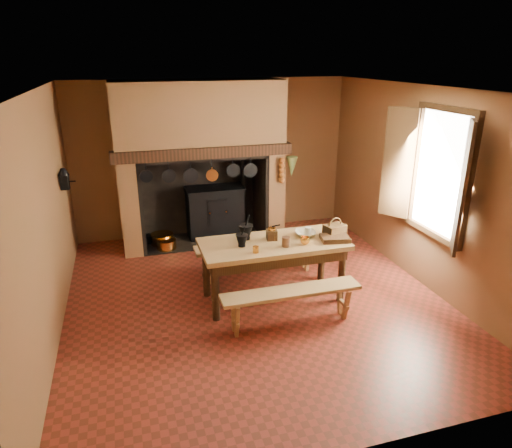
% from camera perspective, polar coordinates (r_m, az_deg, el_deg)
% --- Properties ---
extents(floor, '(5.50, 5.50, 0.00)m').
position_cam_1_polar(floor, '(6.44, -0.19, -9.21)').
color(floor, maroon).
rests_on(floor, ground).
extents(ceiling, '(5.50, 5.50, 0.00)m').
position_cam_1_polar(ceiling, '(5.61, -0.22, 16.52)').
color(ceiling, silver).
rests_on(ceiling, back_wall).
extents(back_wall, '(5.00, 0.02, 2.80)m').
position_cam_1_polar(back_wall, '(8.46, -5.42, 8.18)').
color(back_wall, brown).
rests_on(back_wall, floor).
extents(wall_left, '(0.02, 5.50, 2.80)m').
position_cam_1_polar(wall_left, '(5.74, -24.93, 0.37)').
color(wall_left, brown).
rests_on(wall_left, floor).
extents(wall_right, '(0.02, 5.50, 2.80)m').
position_cam_1_polar(wall_right, '(6.96, 20.05, 4.34)').
color(wall_right, brown).
rests_on(wall_right, floor).
extents(wall_front, '(5.00, 0.02, 2.80)m').
position_cam_1_polar(wall_front, '(3.53, 12.46, -10.44)').
color(wall_front, brown).
rests_on(wall_front, floor).
extents(chimney_breast, '(2.95, 0.96, 2.80)m').
position_cam_1_polar(chimney_breast, '(7.91, -7.06, 10.30)').
color(chimney_breast, brown).
rests_on(chimney_breast, floor).
extents(iron_range, '(1.12, 0.55, 1.60)m').
position_cam_1_polar(iron_range, '(8.41, -5.09, 1.64)').
color(iron_range, black).
rests_on(iron_range, floor).
extents(hearth_pans, '(0.51, 0.62, 0.20)m').
position_cam_1_polar(hearth_pans, '(8.21, -11.60, -2.09)').
color(hearth_pans, orange).
rests_on(hearth_pans, floor).
extents(hanging_pans, '(1.92, 0.29, 0.27)m').
position_cam_1_polar(hanging_pans, '(7.51, -6.57, 6.25)').
color(hanging_pans, black).
rests_on(hanging_pans, chimney_breast).
extents(onion_string, '(0.12, 0.10, 0.46)m').
position_cam_1_polar(onion_string, '(7.83, 3.23, 6.71)').
color(onion_string, '#A4581E').
rests_on(onion_string, chimney_breast).
extents(herb_bunch, '(0.20, 0.20, 0.35)m').
position_cam_1_polar(herb_bunch, '(7.88, 4.48, 7.14)').
color(herb_bunch, '#596630').
rests_on(herb_bunch, chimney_breast).
extents(window, '(0.39, 1.75, 1.76)m').
position_cam_1_polar(window, '(6.49, 21.30, 5.82)').
color(window, white).
rests_on(window, wall_right).
extents(wall_coffee_mill, '(0.23, 0.16, 0.31)m').
position_cam_1_polar(wall_coffee_mill, '(7.18, -22.88, 5.39)').
color(wall_coffee_mill, black).
rests_on(wall_coffee_mill, wall_left).
extents(work_table, '(1.95, 0.87, 0.84)m').
position_cam_1_polar(work_table, '(6.12, 2.19, -3.39)').
color(work_table, tan).
rests_on(work_table, floor).
extents(bench_front, '(1.75, 0.31, 0.49)m').
position_cam_1_polar(bench_front, '(5.68, 4.41, -9.31)').
color(bench_front, tan).
rests_on(bench_front, floor).
extents(bench_back, '(1.91, 0.33, 0.54)m').
position_cam_1_polar(bench_back, '(6.87, 0.27, -3.43)').
color(bench_back, tan).
rests_on(bench_back, floor).
extents(mortar_large, '(0.20, 0.20, 0.34)m').
position_cam_1_polar(mortar_large, '(6.11, -1.31, -0.91)').
color(mortar_large, black).
rests_on(mortar_large, work_table).
extents(mortar_small, '(0.16, 0.16, 0.27)m').
position_cam_1_polar(mortar_small, '(5.90, -1.79, -1.97)').
color(mortar_small, black).
rests_on(mortar_small, work_table).
extents(coffee_grinder, '(0.19, 0.16, 0.21)m').
position_cam_1_polar(coffee_grinder, '(6.12, 1.99, -1.25)').
color(coffee_grinder, '#31210F').
rests_on(coffee_grinder, work_table).
extents(brass_mug_a, '(0.08, 0.08, 0.09)m').
position_cam_1_polar(brass_mug_a, '(5.73, -0.03, -3.20)').
color(brass_mug_a, orange).
rests_on(brass_mug_a, work_table).
extents(brass_mug_b, '(0.10, 0.10, 0.09)m').
position_cam_1_polar(brass_mug_b, '(6.11, 2.33, -1.64)').
color(brass_mug_b, orange).
rests_on(brass_mug_b, work_table).
extents(mixing_bowl, '(0.35, 0.35, 0.07)m').
position_cam_1_polar(mixing_bowl, '(6.29, 6.19, -1.18)').
color(mixing_bowl, beige).
rests_on(mixing_bowl, work_table).
extents(stoneware_crock, '(0.13, 0.13, 0.13)m').
position_cam_1_polar(stoneware_crock, '(5.91, 3.75, -2.23)').
color(stoneware_crock, '#52311E').
rests_on(stoneware_crock, work_table).
extents(glass_jar, '(0.10, 0.10, 0.14)m').
position_cam_1_polar(glass_jar, '(6.23, 6.49, -1.02)').
color(glass_jar, beige).
rests_on(glass_jar, work_table).
extents(wicker_basket, '(0.32, 0.26, 0.27)m').
position_cam_1_polar(wicker_basket, '(6.34, 9.81, -0.70)').
color(wicker_basket, '#4B2F16').
rests_on(wicker_basket, work_table).
extents(wooden_tray, '(0.41, 0.33, 0.06)m').
position_cam_1_polar(wooden_tray, '(6.19, 9.83, -1.77)').
color(wooden_tray, '#31210F').
rests_on(wooden_tray, work_table).
extents(brass_cup, '(0.15, 0.15, 0.10)m').
position_cam_1_polar(brass_cup, '(6.01, 6.15, -2.07)').
color(brass_cup, orange).
rests_on(brass_cup, work_table).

